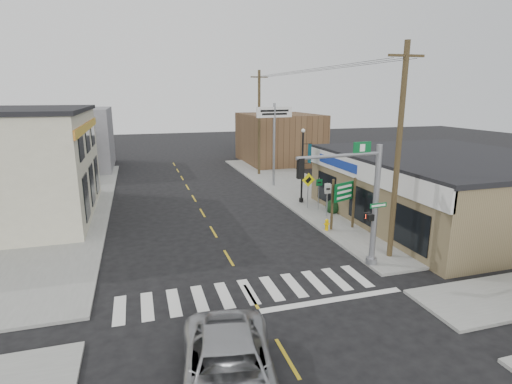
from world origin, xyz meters
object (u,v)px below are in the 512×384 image
object	(u,v)px
guide_sign	(344,197)
utility_pole_far	(259,122)
suv	(229,373)
dance_center_sign	(274,124)
traffic_signal_pole	(363,194)
fire_hydrant	(327,224)
bare_tree	(379,165)
utility_pole_near	(398,152)
lamp_post	(303,160)

from	to	relation	value
guide_sign	utility_pole_far	distance (m)	17.50
suv	dance_center_sign	xyz separation A→B (m)	(9.28, 23.15, 4.60)
traffic_signal_pole	guide_sign	distance (m)	5.40
fire_hydrant	dance_center_sign	world-z (taller)	dance_center_sign
bare_tree	utility_pole_near	bearing A→B (deg)	-113.90
dance_center_sign	utility_pole_near	xyz separation A→B (m)	(0.33, -16.35, -0.11)
dance_center_sign	utility_pole_near	distance (m)	16.35
utility_pole_near	suv	bearing A→B (deg)	-141.47
lamp_post	guide_sign	bearing A→B (deg)	-70.70
suv	utility_pole_far	distance (m)	30.23
guide_sign	lamp_post	world-z (taller)	lamp_post
suv	bare_tree	bearing A→B (deg)	53.12
fire_hydrant	dance_center_sign	xyz separation A→B (m)	(0.93, 12.06, 4.86)
utility_pole_near	utility_pole_far	xyz separation A→B (m)	(-0.06, 21.53, -0.05)
lamp_post	bare_tree	bearing A→B (deg)	-52.69
dance_center_sign	bare_tree	world-z (taller)	dance_center_sign
fire_hydrant	utility_pole_near	size ratio (longest dim) A/B	0.07
traffic_signal_pole	utility_pole_near	world-z (taller)	utility_pole_near
bare_tree	utility_pole_near	distance (m)	4.71
lamp_post	utility_pole_near	distance (m)	10.68
guide_sign	utility_pole_near	world-z (taller)	utility_pole_near
suv	utility_pole_far	bearing A→B (deg)	80.83
lamp_post	utility_pole_near	bearing A→B (deg)	-69.10
fire_hydrant	guide_sign	bearing A→B (deg)	1.53
bare_tree	utility_pole_far	bearing A→B (deg)	96.18
suv	bare_tree	size ratio (longest dim) A/B	1.17
suv	guide_sign	size ratio (longest dim) A/B	1.83
bare_tree	dance_center_sign	bearing A→B (deg)	99.99
guide_sign	traffic_signal_pole	bearing A→B (deg)	-133.06
suv	lamp_post	distance (m)	19.86
utility_pole_near	guide_sign	bearing A→B (deg)	96.43
dance_center_sign	bare_tree	xyz separation A→B (m)	(2.16, -12.24, -1.52)
lamp_post	dance_center_sign	world-z (taller)	dance_center_sign
suv	dance_center_sign	world-z (taller)	dance_center_sign
dance_center_sign	utility_pole_near	bearing A→B (deg)	-98.42
traffic_signal_pole	fire_hydrant	xyz separation A→B (m)	(0.78, 4.84, -3.05)
traffic_signal_pole	lamp_post	distance (m)	11.20
utility_pole_near	lamp_post	bearing A→B (deg)	94.14
guide_sign	utility_pole_far	world-z (taller)	utility_pole_far
traffic_signal_pole	lamp_post	xyz separation A→B (m)	(1.88, 11.04, -0.32)
suv	guide_sign	bearing A→B (deg)	59.32
traffic_signal_pole	utility_pole_near	distance (m)	2.72
traffic_signal_pole	lamp_post	world-z (taller)	traffic_signal_pole
fire_hydrant	bare_tree	bearing A→B (deg)	-3.27
lamp_post	bare_tree	xyz separation A→B (m)	(1.99, -6.38, 0.62)
traffic_signal_pole	lamp_post	size ratio (longest dim) A/B	1.07
dance_center_sign	utility_pole_near	world-z (taller)	utility_pole_near
traffic_signal_pole	utility_pole_near	xyz separation A→B (m)	(2.05, 0.55, 1.70)
fire_hydrant	bare_tree	xyz separation A→B (m)	(3.09, -0.18, 3.35)
dance_center_sign	utility_pole_far	world-z (taller)	utility_pole_far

